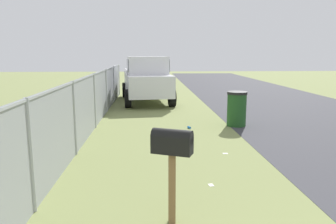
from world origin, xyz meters
TOP-DOWN VIEW (x-y plane):
  - mailbox at (3.34, 1.18)m, footprint 0.38×0.56m
  - pickup_truck at (14.34, 1.61)m, footprint 5.09×2.54m
  - trash_bin at (9.13, -1.22)m, footprint 0.61×0.61m
  - fence_section at (9.13, 3.13)m, footprint 16.14×0.07m
  - litter_wrapper_by_mailbox at (6.31, -0.23)m, footprint 0.08×0.12m
  - litter_can_near_hydrant at (8.84, 0.29)m, footprint 0.14×0.11m
  - litter_wrapper_midfield_b at (4.56, 0.43)m, footprint 0.13×0.10m

SIDE VIEW (x-z plane):
  - litter_wrapper_by_mailbox at x=6.31m, z-range 0.00..0.01m
  - litter_wrapper_midfield_b at x=4.56m, z-range 0.00..0.01m
  - litter_can_near_hydrant at x=8.84m, z-range 0.00..0.07m
  - trash_bin at x=9.13m, z-range 0.00..1.08m
  - fence_section at x=9.13m, z-range 0.07..1.72m
  - mailbox at x=3.34m, z-range 0.39..1.67m
  - pickup_truck at x=14.34m, z-range 0.06..2.15m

